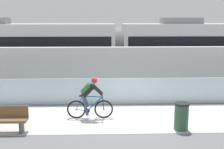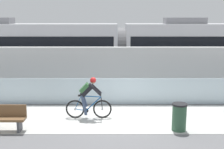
% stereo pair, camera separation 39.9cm
% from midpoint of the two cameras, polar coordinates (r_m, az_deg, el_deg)
% --- Properties ---
extents(ground_plane, '(200.00, 200.00, 0.00)m').
position_cam_midpoint_polar(ground_plane, '(11.29, 3.31, -8.58)').
color(ground_plane, slate).
extents(bike_path_deck, '(32.00, 3.20, 0.01)m').
position_cam_midpoint_polar(bike_path_deck, '(11.29, 3.31, -8.56)').
color(bike_path_deck, beige).
rests_on(bike_path_deck, ground).
extents(glass_parapet, '(32.00, 0.05, 1.18)m').
position_cam_midpoint_polar(glass_parapet, '(12.88, 2.86, -3.32)').
color(glass_parapet, silver).
rests_on(glass_parapet, ground).
extents(concrete_barrier_wall, '(32.00, 0.36, 2.38)m').
position_cam_midpoint_polar(concrete_barrier_wall, '(14.51, 2.52, 0.77)').
color(concrete_barrier_wall, silver).
rests_on(concrete_barrier_wall, ground).
extents(tram_rail_near, '(32.00, 0.08, 0.01)m').
position_cam_midpoint_polar(tram_rail_near, '(17.18, 2.11, -1.62)').
color(tram_rail_near, '#595654').
rests_on(tram_rail_near, ground).
extents(tram_rail_far, '(32.00, 0.08, 0.01)m').
position_cam_midpoint_polar(tram_rail_far, '(18.58, 1.95, -0.63)').
color(tram_rail_far, '#595654').
rests_on(tram_rail_far, ground).
extents(tram, '(22.56, 2.54, 3.81)m').
position_cam_midpoint_polar(tram, '(17.57, 2.35, 4.92)').
color(tram, silver).
rests_on(tram, ground).
extents(cyclist_on_bike, '(1.77, 0.58, 1.61)m').
position_cam_midpoint_polar(cyclist_on_bike, '(11.04, -3.78, -4.68)').
color(cyclist_on_bike, black).
rests_on(cyclist_on_bike, ground).
extents(trash_bin, '(0.51, 0.51, 0.96)m').
position_cam_midpoint_polar(trash_bin, '(10.24, 14.16, -8.16)').
color(trash_bin, '#33593F').
rests_on(trash_bin, ground).
extents(bench, '(1.60, 0.45, 0.89)m').
position_cam_midpoint_polar(bench, '(10.51, -20.00, -8.02)').
color(bench, brown).
rests_on(bench, ground).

